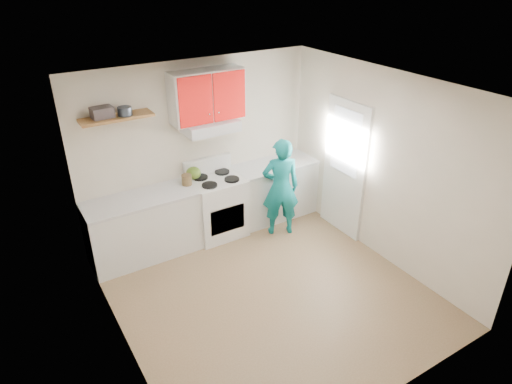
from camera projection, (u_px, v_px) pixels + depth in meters
floor at (269, 292)px, 5.78m from camera, size 3.80×3.80×0.00m
ceiling at (272, 90)px, 4.58m from camera, size 3.60×3.80×0.04m
back_wall at (199, 149)px, 6.61m from camera, size 3.60×0.04×2.60m
front_wall at (396, 297)px, 3.74m from camera, size 3.60×0.04×2.60m
left_wall at (113, 250)px, 4.34m from camera, size 0.04×3.80×2.60m
right_wall at (383, 168)px, 6.02m from camera, size 0.04×3.80×2.60m
door at (344, 169)px, 6.66m from camera, size 0.05×0.85×2.05m
door_glass at (346, 142)px, 6.45m from camera, size 0.01×0.55×0.95m
counter_left at (144, 228)px, 6.29m from camera, size 1.52×0.60×0.90m
counter_right at (274, 190)px, 7.31m from camera, size 1.32×0.60×0.90m
stove at (217, 207)px, 6.80m from camera, size 0.76×0.65×0.92m
range_hood at (210, 126)px, 6.31m from camera, size 0.76×0.44×0.15m
upper_cabinets at (207, 96)px, 6.15m from camera, size 1.02×0.33×0.70m
shelf at (117, 118)px, 5.63m from camera, size 0.90×0.30×0.04m
books at (102, 112)px, 5.54m from camera, size 0.27×0.20×0.13m
tin at (125, 111)px, 5.62m from camera, size 0.19×0.19×0.11m
kettle at (193, 173)px, 6.56m from camera, size 0.26×0.26×0.18m
crock at (187, 180)px, 6.40m from camera, size 0.15×0.15×0.17m
cutting_board at (265, 167)px, 6.98m from camera, size 0.31×0.24×0.02m
silicone_mat at (297, 158)px, 7.33m from camera, size 0.39×0.36×0.01m
person at (281, 187)px, 6.69m from camera, size 0.66×0.56×1.53m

